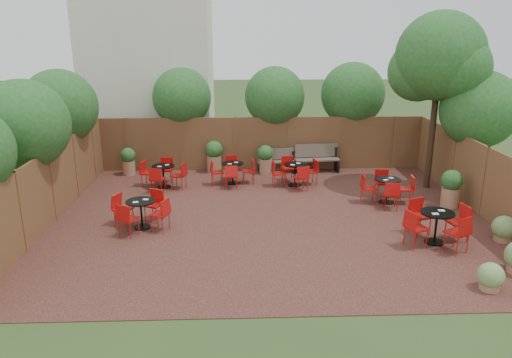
{
  "coord_description": "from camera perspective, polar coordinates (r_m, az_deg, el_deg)",
  "views": [
    {
      "loc": [
        -0.91,
        -12.81,
        5.08
      ],
      "look_at": [
        -0.4,
        0.5,
        1.0
      ],
      "focal_mm": 34.22,
      "sensor_mm": 36.0,
      "label": 1
    }
  ],
  "objects": [
    {
      "name": "planters",
      "position": [
        16.9,
        1.18,
        1.71
      ],
      "size": [
        10.85,
        4.67,
        1.17
      ],
      "color": "#9B6A4D",
      "rests_on": "courtyard_paving"
    },
    {
      "name": "bistro_tables",
      "position": [
        14.69,
        2.54,
        -1.3
      ],
      "size": [
        9.08,
        6.68,
        0.94
      ],
      "color": "black",
      "rests_on": "courtyard_paving"
    },
    {
      "name": "park_bench_left",
      "position": [
        18.09,
        2.36,
        2.23
      ],
      "size": [
        1.42,
        0.56,
        0.86
      ],
      "rotation": [
        0.0,
        0.0,
        0.08
      ],
      "color": "brown",
      "rests_on": "courtyard_paving"
    },
    {
      "name": "low_shrubs",
      "position": [
        12.38,
        27.45,
        -7.52
      ],
      "size": [
        2.09,
        2.91,
        0.73
      ],
      "color": "#9B6A4D",
      "rests_on": "courtyard_paving"
    },
    {
      "name": "ground",
      "position": [
        13.81,
        1.76,
        -4.56
      ],
      "size": [
        80.0,
        80.0,
        0.0
      ],
      "primitive_type": "plane",
      "color": "#354F23",
      "rests_on": "ground"
    },
    {
      "name": "courtyard_paving",
      "position": [
        13.81,
        1.76,
        -4.52
      ],
      "size": [
        12.0,
        10.0,
        0.02
      ],
      "primitive_type": "cube",
      "color": "#371916",
      "rests_on": "ground"
    },
    {
      "name": "neighbour_building",
      "position": [
        21.14,
        -12.31,
        13.73
      ],
      "size": [
        5.0,
        4.0,
        8.0
      ],
      "primitive_type": "cube",
      "color": "silver",
      "rests_on": "ground"
    },
    {
      "name": "fence_left",
      "position": [
        14.37,
        -22.81,
        -0.83
      ],
      "size": [
        0.08,
        10.0,
        2.0
      ],
      "primitive_type": "cube",
      "color": "brown",
      "rests_on": "ground"
    },
    {
      "name": "courtyard_tree",
      "position": [
        16.6,
        20.66,
        12.69
      ],
      "size": [
        2.87,
        2.78,
        5.67
      ],
      "rotation": [
        0.0,
        0.0,
        -0.02
      ],
      "color": "black",
      "rests_on": "courtyard_paving"
    },
    {
      "name": "fence_right",
      "position": [
        15.12,
        25.13,
        -0.28
      ],
      "size": [
        0.08,
        10.0,
        2.0
      ],
      "primitive_type": "cube",
      "color": "brown",
      "rests_on": "ground"
    },
    {
      "name": "park_bench_right",
      "position": [
        18.26,
        7.12,
        2.5
      ],
      "size": [
        1.68,
        0.7,
        1.01
      ],
      "rotation": [
        0.0,
        0.0,
        0.11
      ],
      "color": "brown",
      "rests_on": "courtyard_paving"
    },
    {
      "name": "overhang_foliage",
      "position": [
        16.01,
        -3.74,
        8.43
      ],
      "size": [
        15.61,
        10.51,
        2.43
      ],
      "color": "#1E561B",
      "rests_on": "ground"
    },
    {
      "name": "fence_back",
      "position": [
        18.29,
        0.73,
        4.14
      ],
      "size": [
        12.0,
        0.08,
        2.0
      ],
      "primitive_type": "cube",
      "color": "brown",
      "rests_on": "ground"
    }
  ]
}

